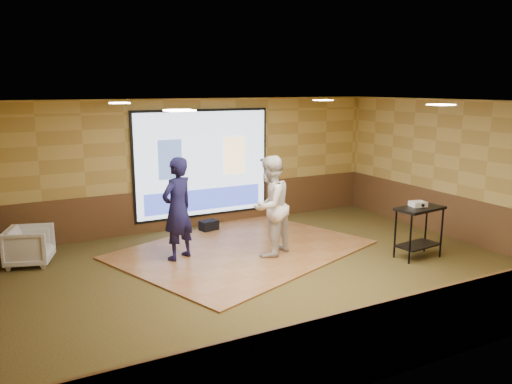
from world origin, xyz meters
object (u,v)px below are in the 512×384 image
dance_floor (242,249)px  projector (418,204)px  mic_stand (275,200)px  duffel_bag (209,226)px  banquet_chair (30,246)px  projector_screen (203,165)px  player_left (178,209)px  player_right (270,206)px  av_table (419,222)px

dance_floor → projector: projector is taller
mic_stand → duffel_bag: (-1.90, -0.26, -0.37)m
banquet_chair → projector_screen: bearing=-58.2°
dance_floor → player_left: player_left is taller
projector_screen → player_right: bearing=-82.8°
dance_floor → av_table: (2.83, -1.94, 0.69)m
projector → duffel_bag: projector is taller
player_right → av_table: (2.51, -1.39, -0.30)m
player_right → duffel_bag: 2.35m
av_table → mic_stand: 3.93m
duffel_bag → banquet_chair: bearing=-172.3°
banquet_chair → av_table: bearing=-97.0°
av_table → duffel_bag: (-2.93, 3.53, -0.58)m
mic_stand → player_right: bearing=-140.0°
dance_floor → player_right: size_ratio=2.38×
projector_screen → duffel_bag: (-0.08, -0.50, -1.35)m
player_right → duffel_bag: (-0.41, 2.14, -0.88)m
player_left → projector: 4.59m
projector → banquet_chair: (-6.72, 2.95, -0.69)m
banquet_chair → projector: bearing=-96.4°
projector_screen → projector: projector_screen is taller
player_left → av_table: player_left is taller
mic_stand → banquet_chair: (-5.68, -0.77, -0.14)m
player_left → projector: player_left is taller
projector_screen → banquet_chair: size_ratio=4.22×
player_left → duffel_bag: 2.17m
projector_screen → player_left: size_ratio=1.70×
player_left → player_right: player_left is taller
projector_screen → player_right: projector_screen is taller
banquet_chair → duffel_bag: 3.82m
av_table → projector: (0.01, 0.07, 0.34)m
dance_floor → av_table: size_ratio=4.63×
player_left → duffel_bag: size_ratio=4.86×
projector → mic_stand: size_ratio=0.18×
player_right → av_table: size_ratio=1.94×
av_table → banquet_chair: av_table is taller
mic_stand → banquet_chair: mic_stand is taller
av_table → projector: size_ratio=3.52×
player_left → banquet_chair: 2.83m
av_table → mic_stand: size_ratio=0.64×
dance_floor → projector: (2.85, -1.87, 1.03)m
dance_floor → mic_stand: bearing=45.6°
player_left → banquet_chair: bearing=-48.6°
banquet_chair → duffel_bag: (3.78, 0.51, -0.23)m
projector_screen → player_left: projector_screen is taller
av_table → player_right: bearing=151.1°
player_right → av_table: player_right is taller
projector → mic_stand: (-1.04, 3.71, -0.56)m
dance_floor → duffel_bag: bearing=93.3°
duffel_bag → projector_screen: bearing=80.8°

